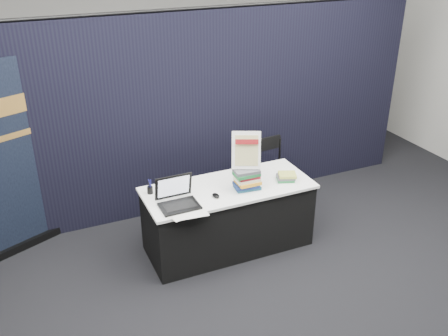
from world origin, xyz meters
The scene contains 15 objects.
floor centered at (0.00, 0.00, 0.00)m, with size 8.00×8.00×0.00m, color black.
wall_back centered at (0.00, 4.00, 1.75)m, with size 8.00×0.02×3.50m, color #B0AEA6.
drape_partition centered at (0.00, 1.60, 1.20)m, with size 6.00×0.08×2.40m, color black.
display_table centered at (0.00, 0.55, 0.38)m, with size 1.80×0.75×0.75m.
laptop centered at (-0.61, 0.41, 0.82)m, with size 0.38×0.30×0.29m.
mouse centered at (-0.21, 0.40, 0.77)m, with size 0.07×0.10×0.03m, color black.
brochure_left centered at (-0.63, 0.25, 0.75)m, with size 0.29×0.21×0.00m, color silver.
brochure_mid centered at (-0.56, 0.22, 0.75)m, with size 0.34×0.24×0.00m, color white.
brochure_right centered at (-0.62, 0.24, 0.75)m, with size 0.29×0.20×0.00m, color silver.
pen_cup centered at (-0.79, 0.74, 0.79)m, with size 0.06×0.06×0.08m, color black.
book_stack_tall centered at (0.16, 0.43, 0.87)m, with size 0.26×0.20×0.23m.
book_stack_short centered at (0.64, 0.43, 0.79)m, with size 0.23×0.21×0.08m.
info_sign centered at (0.16, 0.46, 1.17)m, with size 0.31×0.22×0.40m.
pullup_banner centered at (-1.99, 1.50, 0.93)m, with size 0.85×0.45×2.09m.
stacking_chair centered at (0.77, 1.00, 0.53)m, with size 0.46×0.46×0.95m.
Camera 1 is at (-1.92, -3.68, 3.23)m, focal length 40.00 mm.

